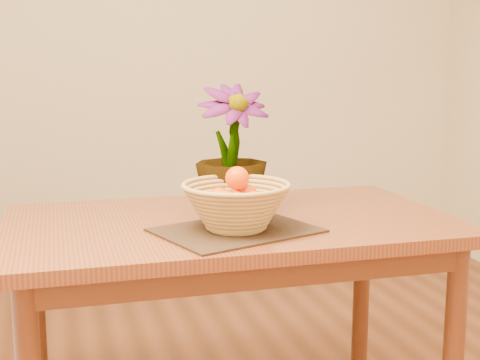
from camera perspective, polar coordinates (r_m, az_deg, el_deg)
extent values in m
cube|color=beige|center=(3.98, -8.14, 11.62)|extent=(4.00, 0.02, 2.70)
cube|color=brown|center=(2.13, -0.75, -3.84)|extent=(1.40, 0.80, 0.04)
cube|color=#532713|center=(2.14, -0.75, -5.40)|extent=(1.28, 0.68, 0.08)
cylinder|color=#532713|center=(2.22, 17.75, -14.01)|extent=(0.06, 0.06, 0.71)
cylinder|color=#532713|center=(2.48, -17.00, -11.31)|extent=(0.06, 0.06, 0.71)
cylinder|color=#532713|center=(2.73, 10.32, -9.00)|extent=(0.06, 0.06, 0.71)
cube|color=#332012|center=(1.97, -0.33, -4.31)|extent=(0.52, 0.46, 0.01)
cylinder|color=tan|center=(1.96, -0.33, -4.11)|extent=(0.16, 0.16, 0.01)
sphere|color=#FF5804|center=(1.95, -0.33, -1.83)|extent=(0.06, 0.06, 0.06)
sphere|color=#FF5804|center=(1.99, 0.54, -1.35)|extent=(0.07, 0.07, 0.07)
sphere|color=#FF5804|center=(1.97, -1.79, -1.56)|extent=(0.06, 0.06, 0.06)
sphere|color=#FF5804|center=(1.90, -1.25, -1.96)|extent=(0.07, 0.07, 0.07)
sphere|color=#FF5804|center=(1.92, 1.17, -1.93)|extent=(0.06, 0.06, 0.06)
sphere|color=#FF5804|center=(1.96, -0.24, 0.15)|extent=(0.07, 0.07, 0.07)
imported|color=#163F12|center=(2.15, -0.73, 2.58)|extent=(0.25, 0.25, 0.42)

